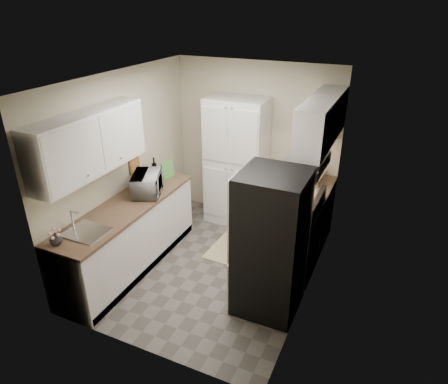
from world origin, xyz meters
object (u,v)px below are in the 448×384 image
at_px(refrigerator, 271,244).
at_px(toaster_oven, 309,174).
at_px(pantry_cabinet, 236,163).
at_px(electric_range, 291,237).
at_px(wine_bottle, 154,169).
at_px(microwave, 147,184).

xyz_separation_m(refrigerator, toaster_oven, (0.01, 1.66, 0.19)).
bearing_deg(pantry_cabinet, electric_range, -38.22).
relative_size(pantry_cabinet, electric_range, 1.77).
xyz_separation_m(pantry_cabinet, wine_bottle, (-0.92, -0.87, 0.07)).
bearing_deg(microwave, toaster_oven, -79.93).
relative_size(electric_range, refrigerator, 0.66).
relative_size(microwave, toaster_oven, 1.26).
bearing_deg(wine_bottle, toaster_oven, 21.48).
distance_m(electric_range, microwave, 2.03).
bearing_deg(toaster_oven, wine_bottle, -162.77).
height_order(pantry_cabinet, toaster_oven, pantry_cabinet).
distance_m(refrigerator, wine_bottle, 2.24).
xyz_separation_m(microwave, toaster_oven, (1.87, 1.28, -0.02)).
relative_size(pantry_cabinet, refrigerator, 1.18).
bearing_deg(pantry_cabinet, microwave, -118.40).
height_order(pantry_cabinet, refrigerator, pantry_cabinet).
bearing_deg(microwave, electric_range, -101.92).
xyz_separation_m(pantry_cabinet, electric_range, (1.17, -0.93, -0.52)).
bearing_deg(refrigerator, microwave, 168.42).
height_order(electric_range, microwave, microwave).
height_order(wine_bottle, toaster_oven, wine_bottle).
bearing_deg(electric_range, pantry_cabinet, 141.78).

